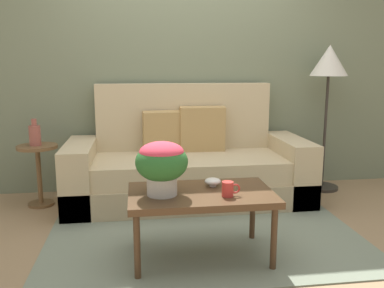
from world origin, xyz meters
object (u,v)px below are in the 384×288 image
at_px(coffee_table, 201,198).
at_px(snack_bowl, 213,182).
at_px(potted_plant, 162,162).
at_px(table_vase, 35,135).
at_px(coffee_mug, 228,189).
at_px(couch, 188,167).
at_px(side_table, 38,164).
at_px(floor_lamp, 329,71).

xyz_separation_m(coffee_table, snack_bowl, (0.10, 0.11, 0.08)).
bearing_deg(potted_plant, table_vase, 130.00).
xyz_separation_m(potted_plant, coffee_mug, (0.42, -0.09, -0.17)).
xyz_separation_m(couch, table_vase, (-1.41, 0.01, 0.35)).
bearing_deg(coffee_table, table_vase, 136.86).
distance_m(side_table, table_vase, 0.28).
relative_size(couch, potted_plant, 6.46).
xyz_separation_m(couch, side_table, (-1.40, 0.01, 0.07)).
distance_m(floor_lamp, coffee_mug, 2.18).
relative_size(side_table, coffee_mug, 4.75).
bearing_deg(floor_lamp, side_table, -177.26).
height_order(potted_plant, table_vase, same).
distance_m(side_table, floor_lamp, 3.00).
bearing_deg(couch, floor_lamp, 5.81).
relative_size(couch, coffee_mug, 18.75).
bearing_deg(side_table, snack_bowl, -38.72).
bearing_deg(coffee_mug, floor_lamp, 47.67).
bearing_deg(coffee_mug, table_vase, 137.46).
relative_size(floor_lamp, coffee_mug, 12.36).
height_order(coffee_table, floor_lamp, floor_lamp).
distance_m(coffee_table, side_table, 1.84).
height_order(potted_plant, snack_bowl, potted_plant).
xyz_separation_m(couch, coffee_table, (-0.07, -1.25, 0.10)).
relative_size(floor_lamp, potted_plant, 4.26).
distance_m(couch, coffee_table, 1.26).
bearing_deg(coffee_table, snack_bowl, 47.86).
xyz_separation_m(side_table, potted_plant, (1.07, -1.29, 0.29)).
distance_m(potted_plant, table_vase, 1.68).
relative_size(snack_bowl, table_vase, 0.46).
height_order(coffee_table, coffee_mug, coffee_mug).
distance_m(couch, coffee_mug, 1.39).
distance_m(coffee_table, floor_lamp, 2.24).
height_order(side_table, table_vase, table_vase).
height_order(side_table, snack_bowl, side_table).
bearing_deg(table_vase, snack_bowl, -38.47).
bearing_deg(snack_bowl, side_table, 141.28).
bearing_deg(potted_plant, floor_lamp, 38.31).
xyz_separation_m(couch, floor_lamp, (1.48, 0.15, 0.92)).
relative_size(couch, floor_lamp, 1.52).
bearing_deg(floor_lamp, coffee_mug, -132.33).
relative_size(side_table, potted_plant, 1.64).
bearing_deg(coffee_table, potted_plant, -173.95).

